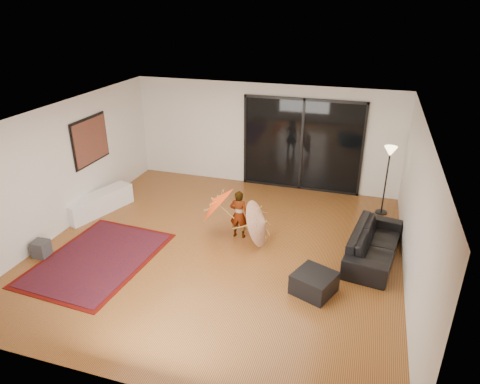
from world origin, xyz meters
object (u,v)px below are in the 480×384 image
at_px(media_console, 99,203).
at_px(sofa, 374,244).
at_px(ottoman, 314,283).
at_px(child, 239,214).

distance_m(media_console, sofa, 6.20).
xyz_separation_m(ottoman, child, (-1.79, 1.42, 0.34)).
height_order(media_console, ottoman, media_console).
height_order(sofa, child, child).
bearing_deg(media_console, ottoman, 1.42).
relative_size(sofa, child, 1.96).
distance_m(sofa, child, 2.74).
relative_size(media_console, child, 1.62).
distance_m(ottoman, child, 2.31).
bearing_deg(sofa, media_console, 97.86).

